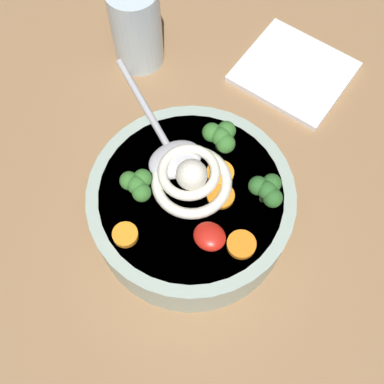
{
  "coord_description": "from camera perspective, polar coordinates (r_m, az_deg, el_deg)",
  "views": [
    {
      "loc": [
        -12.68,
        17.34,
        55.77
      ],
      "look_at": [
        -0.58,
        -0.17,
        10.04
      ],
      "focal_mm": 44.66,
      "sensor_mm": 36.0,
      "label": 1
    }
  ],
  "objects": [
    {
      "name": "soup_spoon",
      "position": [
        0.52,
        -2.69,
        5.09
      ],
      "size": [
        16.78,
        11.09,
        1.6
      ],
      "rotation": [
        0.0,
        0.0,
        5.79
      ],
      "color": "#B7B7BC",
      "rests_on": "soup_bowl"
    },
    {
      "name": "carrot_slice_front",
      "position": [
        0.51,
        3.37,
        2.23
      ],
      "size": [
        2.97,
        2.97,
        0.66
      ],
      "primitive_type": "cylinder",
      "color": "orange",
      "rests_on": "soup_bowl"
    },
    {
      "name": "chili_sauce_dollop",
      "position": [
        0.48,
        2.11,
        -5.32
      ],
      "size": [
        3.37,
        3.03,
        1.52
      ],
      "primitive_type": "ellipsoid",
      "color": "red",
      "rests_on": "soup_bowl"
    },
    {
      "name": "soup_bowl",
      "position": [
        0.53,
        -0.0,
        -1.5
      ],
      "size": [
        22.36,
        22.36,
        6.89
      ],
      "color": "#9EB2A3",
      "rests_on": "table_slab"
    },
    {
      "name": "drinking_glass",
      "position": [
        0.66,
        -6.67,
        18.99
      ],
      "size": [
        6.62,
        6.62,
        11.64
      ],
      "primitive_type": "cylinder",
      "color": "silver",
      "rests_on": "table_slab"
    },
    {
      "name": "carrot_slice_extra_b",
      "position": [
        0.5,
        3.44,
        -0.45
      ],
      "size": [
        2.94,
        2.94,
        0.48
      ],
      "primitive_type": "cylinder",
      "color": "orange",
      "rests_on": "soup_bowl"
    },
    {
      "name": "carrot_slice_rear",
      "position": [
        0.48,
        5.91,
        -6.25
      ],
      "size": [
        2.97,
        2.97,
        0.68
      ],
      "primitive_type": "cylinder",
      "color": "orange",
      "rests_on": "soup_bowl"
    },
    {
      "name": "broccoli_floret_beside_chili",
      "position": [
        0.51,
        3.44,
        6.72
      ],
      "size": [
        4.1,
        3.53,
        3.24
      ],
      "color": "#7A9E60",
      "rests_on": "soup_bowl"
    },
    {
      "name": "broccoli_floret_beside_noodles",
      "position": [
        0.49,
        8.98,
        0.31
      ],
      "size": [
        3.97,
        3.41,
        3.14
      ],
      "color": "#7A9E60",
      "rests_on": "soup_bowl"
    },
    {
      "name": "carrot_slice_center",
      "position": [
        0.49,
        -7.96,
        -5.08
      ],
      "size": [
        2.61,
        2.61,
        0.75
      ],
      "primitive_type": "cylinder",
      "color": "orange",
      "rests_on": "soup_bowl"
    },
    {
      "name": "broccoli_floret_far",
      "position": [
        0.49,
        -6.53,
        0.92
      ],
      "size": [
        3.88,
        3.34,
        3.07
      ],
      "color": "#7A9E60",
      "rests_on": "soup_bowl"
    },
    {
      "name": "noodle_pile",
      "position": [
        0.5,
        -0.18,
        1.78
      ],
      "size": [
        9.45,
        9.26,
        3.8
      ],
      "color": "silver",
      "rests_on": "soup_bowl"
    },
    {
      "name": "table_slab",
      "position": [
        0.58,
        -0.56,
        -3.34
      ],
      "size": [
        111.02,
        111.02,
        3.15
      ],
      "primitive_type": "cube",
      "color": "#936D47",
      "rests_on": "ground"
    },
    {
      "name": "folded_napkin",
      "position": [
        0.69,
        12.4,
        13.68
      ],
      "size": [
        14.31,
        13.25,
        0.8
      ],
      "primitive_type": "cube",
      "rotation": [
        0.0,
        0.0,
        -0.02
      ],
      "color": "white",
      "rests_on": "table_slab"
    }
  ]
}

